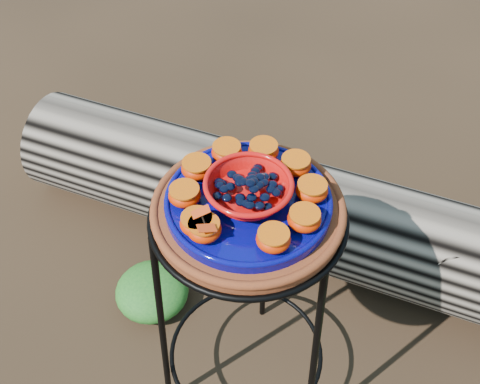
% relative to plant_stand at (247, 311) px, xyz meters
% --- Properties ---
extents(ground, '(60.00, 60.00, 0.00)m').
position_rel_plant_stand_xyz_m(ground, '(0.00, 0.00, -0.35)').
color(ground, black).
extents(plant_stand, '(0.44, 0.44, 0.70)m').
position_rel_plant_stand_xyz_m(plant_stand, '(0.00, 0.00, 0.00)').
color(plant_stand, black).
rests_on(plant_stand, ground).
extents(terracotta_saucer, '(0.38, 0.38, 0.03)m').
position_rel_plant_stand_xyz_m(terracotta_saucer, '(0.00, 0.00, 0.37)').
color(terracotta_saucer, '#552517').
rests_on(terracotta_saucer, plant_stand).
extents(cobalt_plate, '(0.33, 0.33, 0.02)m').
position_rel_plant_stand_xyz_m(cobalt_plate, '(0.00, 0.00, 0.39)').
color(cobalt_plate, '#000B3B').
rests_on(cobalt_plate, terracotta_saucer).
extents(red_bowl, '(0.16, 0.16, 0.05)m').
position_rel_plant_stand_xyz_m(red_bowl, '(0.00, 0.00, 0.43)').
color(red_bowl, red).
rests_on(red_bowl, cobalt_plate).
extents(glass_gems, '(0.13, 0.13, 0.02)m').
position_rel_plant_stand_xyz_m(glass_gems, '(0.00, 0.00, 0.46)').
color(glass_gems, black).
rests_on(glass_gems, red_bowl).
extents(orange_half_0, '(0.06, 0.06, 0.03)m').
position_rel_plant_stand_xyz_m(orange_half_0, '(-0.06, -0.11, 0.42)').
color(orange_half_0, '#AB0000').
rests_on(orange_half_0, cobalt_plate).
extents(orange_half_1, '(0.06, 0.06, 0.03)m').
position_rel_plant_stand_xyz_m(orange_half_1, '(0.07, -0.10, 0.42)').
color(orange_half_1, '#AB0000').
rests_on(orange_half_1, cobalt_plate).
extents(orange_half_2, '(0.06, 0.06, 0.03)m').
position_rel_plant_stand_xyz_m(orange_half_2, '(0.12, -0.04, 0.42)').
color(orange_half_2, '#AB0000').
rests_on(orange_half_2, cobalt_plate).
extents(orange_half_3, '(0.06, 0.06, 0.03)m').
position_rel_plant_stand_xyz_m(orange_half_3, '(0.12, 0.03, 0.42)').
color(orange_half_3, '#AB0000').
rests_on(orange_half_3, cobalt_plate).
extents(orange_half_4, '(0.06, 0.06, 0.03)m').
position_rel_plant_stand_xyz_m(orange_half_4, '(0.07, 0.10, 0.42)').
color(orange_half_4, '#AB0000').
rests_on(orange_half_4, cobalt_plate).
extents(orange_half_5, '(0.06, 0.06, 0.03)m').
position_rel_plant_stand_xyz_m(orange_half_5, '(0.00, 0.12, 0.42)').
color(orange_half_5, '#AB0000').
rests_on(orange_half_5, cobalt_plate).
extents(orange_half_6, '(0.06, 0.06, 0.03)m').
position_rel_plant_stand_xyz_m(orange_half_6, '(-0.07, 0.10, 0.42)').
color(orange_half_6, '#AB0000').
rests_on(orange_half_6, cobalt_plate).
extents(orange_half_7, '(0.06, 0.06, 0.03)m').
position_rel_plant_stand_xyz_m(orange_half_7, '(-0.12, 0.04, 0.42)').
color(orange_half_7, '#AB0000').
rests_on(orange_half_7, cobalt_plate).
extents(orange_half_8, '(0.06, 0.06, 0.03)m').
position_rel_plant_stand_xyz_m(orange_half_8, '(-0.12, -0.03, 0.42)').
color(orange_half_8, '#AB0000').
rests_on(orange_half_8, cobalt_plate).
extents(orange_half_9, '(0.06, 0.06, 0.03)m').
position_rel_plant_stand_xyz_m(orange_half_9, '(-0.07, -0.10, 0.42)').
color(orange_half_9, '#AB0000').
rests_on(orange_half_9, cobalt_plate).
extents(butterfly, '(0.09, 0.08, 0.01)m').
position_rel_plant_stand_xyz_m(butterfly, '(-0.06, -0.11, 0.44)').
color(butterfly, red).
rests_on(butterfly, orange_half_0).
extents(driftwood_log, '(1.83, 0.73, 0.33)m').
position_rel_plant_stand_xyz_m(driftwood_log, '(0.00, 0.52, -0.18)').
color(driftwood_log, black).
rests_on(driftwood_log, ground).
extents(foliage_left, '(0.23, 0.23, 0.11)m').
position_rel_plant_stand_xyz_m(foliage_left, '(-0.34, 0.18, -0.29)').
color(foliage_left, '#19501A').
rests_on(foliage_left, ground).
extents(foliage_back, '(0.34, 0.34, 0.17)m').
position_rel_plant_stand_xyz_m(foliage_back, '(-0.22, 0.58, -0.27)').
color(foliage_back, '#19501A').
rests_on(foliage_back, ground).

